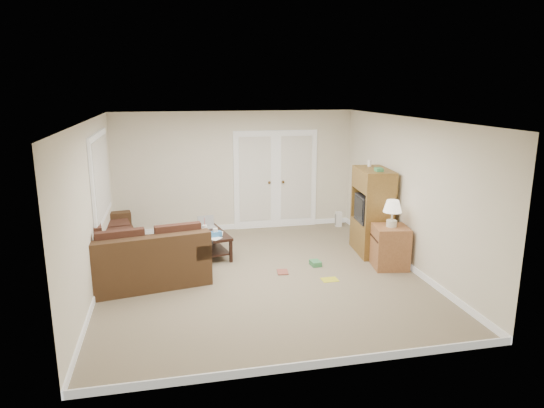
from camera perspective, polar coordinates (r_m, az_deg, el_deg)
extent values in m
plane|color=gray|center=(7.92, -1.33, -8.43)|extent=(5.50, 5.50, 0.00)
cube|color=white|center=(7.36, -1.44, 9.93)|extent=(5.00, 5.50, 0.02)
cube|color=silver|center=(7.50, -20.49, -0.53)|extent=(0.02, 5.50, 2.50)
cube|color=silver|center=(8.36, 15.70, 1.22)|extent=(0.02, 5.50, 2.50)
cube|color=silver|center=(10.20, -4.28, 3.85)|extent=(5.00, 0.02, 2.50)
cube|color=silver|center=(4.98, 4.60, -6.65)|extent=(5.00, 0.02, 2.50)
cube|color=silver|center=(10.28, -2.02, 2.67)|extent=(0.90, 0.04, 2.13)
cube|color=silver|center=(10.47, 2.84, 2.87)|extent=(0.90, 0.04, 2.13)
cube|color=white|center=(10.24, -2.00, 2.92)|extent=(0.68, 0.02, 1.80)
cube|color=white|center=(10.44, 2.88, 3.11)|extent=(0.68, 0.02, 1.80)
cube|color=silver|center=(8.41, -19.53, 3.09)|extent=(0.04, 1.92, 1.42)
cube|color=white|center=(8.41, -19.36, 3.10)|extent=(0.02, 1.74, 1.24)
cube|color=#482F1B|center=(8.85, -18.29, -5.30)|extent=(1.29, 2.42, 0.42)
cube|color=#482F1B|center=(8.71, -20.65, -2.86)|extent=(0.64, 2.30, 0.43)
cube|color=#482F1B|center=(9.74, -18.91, -1.67)|extent=(0.93, 0.40, 0.22)
cube|color=#48281D|center=(8.77, -17.90, -3.58)|extent=(0.98, 2.26, 0.12)
cube|color=#482F1B|center=(7.81, -14.31, -7.54)|extent=(1.93, 1.20, 0.42)
cube|color=#482F1B|center=(7.36, -14.13, -5.34)|extent=(1.81, 0.56, 0.43)
cube|color=#482F1B|center=(7.83, -8.80, -4.73)|extent=(0.40, 0.93, 0.22)
cube|color=#48281D|center=(7.79, -14.51, -5.50)|extent=(1.77, 0.89, 0.12)
cube|color=black|center=(7.80, -8.84, -3.86)|extent=(0.46, 0.84, 0.03)
cube|color=red|center=(7.99, -9.22, -3.28)|extent=(0.34, 0.17, 0.02)
cube|color=black|center=(8.79, -7.37, -3.45)|extent=(0.74, 1.15, 0.05)
cube|color=black|center=(8.87, -7.31, -5.10)|extent=(0.65, 1.06, 0.03)
cylinder|color=white|center=(8.69, -7.90, -2.97)|extent=(0.09, 0.09, 0.15)
cylinder|color=red|center=(8.65, -7.93, -2.05)|extent=(0.01, 0.01, 0.14)
cube|color=#387AB9|center=(8.51, -6.68, -3.53)|extent=(0.23, 0.16, 0.09)
cube|color=white|center=(8.69, -7.18, -3.46)|extent=(0.46, 0.64, 0.00)
cube|color=brown|center=(9.10, 11.56, -3.81)|extent=(0.63, 1.02, 0.58)
cube|color=brown|center=(8.84, 11.89, 2.82)|extent=(0.63, 1.02, 0.39)
cube|color=black|center=(8.95, 11.60, -0.55)|extent=(0.52, 0.63, 0.49)
cube|color=black|center=(8.87, 10.14, -0.47)|extent=(0.06, 0.50, 0.39)
cube|color=#3C844F|center=(8.58, 12.46, 3.98)|extent=(0.13, 0.19, 0.06)
cylinder|color=white|center=(9.07, 11.40, 4.73)|extent=(0.07, 0.07, 0.12)
cube|color=#9A6138|center=(8.40, 13.73, -4.94)|extent=(0.63, 0.63, 0.71)
cylinder|color=beige|center=(8.28, 13.89, -2.23)|extent=(0.18, 0.18, 0.11)
cylinder|color=beige|center=(8.24, 13.94, -1.35)|extent=(0.03, 0.03, 0.15)
cone|color=beige|center=(8.20, 14.00, -0.24)|extent=(0.31, 0.31, 0.20)
cube|color=white|center=(10.68, 7.83, -1.79)|extent=(0.14, 0.12, 0.32)
cube|color=gold|center=(7.81, 6.80, -8.83)|extent=(0.26, 0.21, 0.01)
cube|color=#3C844F|center=(8.37, 5.13, -6.95)|extent=(0.18, 0.22, 0.08)
imported|color=brown|center=(8.04, 0.63, -8.02)|extent=(0.21, 0.26, 0.02)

